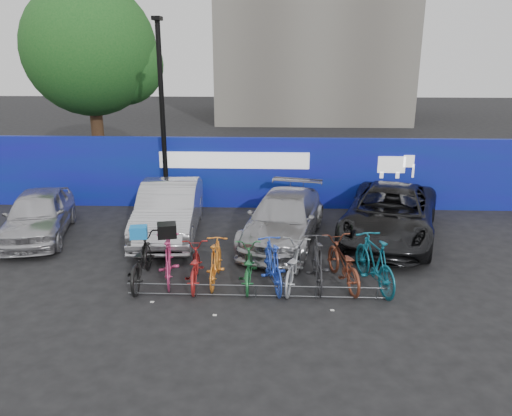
# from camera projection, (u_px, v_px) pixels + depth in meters

# --- Properties ---
(ground) EXTENTS (100.00, 100.00, 0.00)m
(ground) POSITION_uv_depth(u_px,v_px,m) (257.00, 285.00, 11.39)
(ground) COLOR black
(ground) RESTS_ON ground
(hoarding) EXTENTS (22.00, 0.18, 2.40)m
(hoarding) POSITION_uv_depth(u_px,v_px,m) (264.00, 173.00, 16.75)
(hoarding) COLOR navy
(hoarding) RESTS_ON ground
(tree) EXTENTS (5.40, 5.20, 7.80)m
(tree) POSITION_uv_depth(u_px,v_px,m) (96.00, 52.00, 19.73)
(tree) COLOR #382314
(tree) RESTS_ON ground
(lamppost) EXTENTS (0.25, 0.50, 6.11)m
(lamppost) POSITION_uv_depth(u_px,v_px,m) (162.00, 112.00, 15.68)
(lamppost) COLOR black
(lamppost) RESTS_ON ground
(bike_rack) EXTENTS (5.60, 0.03, 0.30)m
(bike_rack) POSITION_uv_depth(u_px,v_px,m) (256.00, 291.00, 10.77)
(bike_rack) COLOR #595B60
(bike_rack) RESTS_ON ground
(car_0) EXTENTS (2.45, 4.23, 1.35)m
(car_0) POSITION_uv_depth(u_px,v_px,m) (38.00, 215.00, 14.16)
(car_0) COLOR #B4B3B9
(car_0) RESTS_ON ground
(car_1) EXTENTS (1.93, 4.71, 1.52)m
(car_1) POSITION_uv_depth(u_px,v_px,m) (169.00, 210.00, 14.33)
(car_1) COLOR #AAABAF
(car_1) RESTS_ON ground
(car_2) EXTENTS (2.78, 4.86, 1.33)m
(car_2) POSITION_uv_depth(u_px,v_px,m) (284.00, 218.00, 13.89)
(car_2) COLOR #A1A2A6
(car_2) RESTS_ON ground
(car_3) EXTENTS (3.86, 5.71, 1.45)m
(car_3) POSITION_uv_depth(u_px,v_px,m) (390.00, 214.00, 14.08)
(car_3) COLOR black
(car_3) RESTS_ON ground
(bike_0) EXTENTS (0.84, 2.12, 1.09)m
(bike_0) POSITION_uv_depth(u_px,v_px,m) (141.00, 260.00, 11.39)
(bike_0) COLOR black
(bike_0) RESTS_ON ground
(bike_1) EXTENTS (0.83, 1.87, 1.09)m
(bike_1) POSITION_uv_depth(u_px,v_px,m) (168.00, 259.00, 11.46)
(bike_1) COLOR #CB3972
(bike_1) RESTS_ON ground
(bike_2) EXTENTS (0.76, 1.76, 0.90)m
(bike_2) POSITION_uv_depth(u_px,v_px,m) (194.00, 266.00, 11.30)
(bike_2) COLOR #AF2221
(bike_2) RESTS_ON ground
(bike_3) EXTENTS (0.51, 1.71, 1.02)m
(bike_3) POSITION_uv_depth(u_px,v_px,m) (216.00, 262.00, 11.40)
(bike_3) COLOR orange
(bike_3) RESTS_ON ground
(bike_4) EXTENTS (0.64, 1.72, 0.89)m
(bike_4) POSITION_uv_depth(u_px,v_px,m) (248.00, 266.00, 11.29)
(bike_4) COLOR #1F6A33
(bike_4) RESTS_ON ground
(bike_5) EXTENTS (0.91, 1.90, 1.10)m
(bike_5) POSITION_uv_depth(u_px,v_px,m) (272.00, 264.00, 11.18)
(bike_5) COLOR blue
(bike_5) RESTS_ON ground
(bike_6) EXTENTS (0.99, 1.95, 0.98)m
(bike_6) POSITION_uv_depth(u_px,v_px,m) (293.00, 265.00, 11.25)
(bike_6) COLOR #9EA1A5
(bike_6) RESTS_ON ground
(bike_7) EXTENTS (0.58, 1.87, 1.11)m
(bike_7) POSITION_uv_depth(u_px,v_px,m) (318.00, 262.00, 11.27)
(bike_7) COLOR #2A2A2D
(bike_7) RESTS_ON ground
(bike_8) EXTENTS (1.13, 2.08, 1.04)m
(bike_8) POSITION_uv_depth(u_px,v_px,m) (343.00, 263.00, 11.30)
(bike_8) COLOR brown
(bike_8) RESTS_ON ground
(bike_9) EXTENTS (1.08, 2.11, 1.22)m
(bike_9) POSITION_uv_depth(u_px,v_px,m) (374.00, 262.00, 11.13)
(bike_9) COLOR #115D72
(bike_9) RESTS_ON ground
(cargo_crate) EXTENTS (0.42, 0.35, 0.27)m
(cargo_crate) POSITION_uv_depth(u_px,v_px,m) (139.00, 232.00, 11.19)
(cargo_crate) COLOR blue
(cargo_crate) RESTS_ON bike_0
(cargo_topcase) EXTENTS (0.50, 0.47, 0.31)m
(cargo_topcase) POSITION_uv_depth(u_px,v_px,m) (167.00, 230.00, 11.25)
(cargo_topcase) COLOR black
(cargo_topcase) RESTS_ON bike_1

